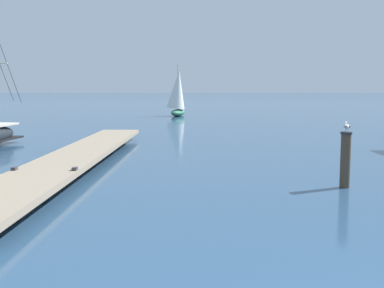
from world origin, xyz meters
TOP-DOWN VIEW (x-y plane):
  - floating_dock at (-6.36, 12.49)m, footprint 2.18×17.63m
  - mooring_piling at (1.46, 8.97)m, footprint 0.30×0.30m
  - perched_seagull at (1.46, 8.97)m, footprint 0.16×0.38m
  - distant_sailboat at (-3.85, 40.21)m, footprint 2.21×3.40m

SIDE VIEW (x-z plane):
  - floating_dock at x=-6.36m, z-range 0.10..0.63m
  - mooring_piling at x=1.46m, z-range 0.04..1.51m
  - perched_seagull at x=1.46m, z-range 1.49..1.75m
  - distant_sailboat at x=-3.85m, z-range -0.30..4.28m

